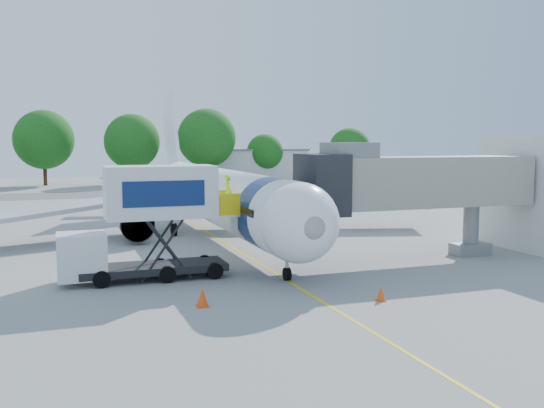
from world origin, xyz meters
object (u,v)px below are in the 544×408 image
object	(u,v)px
aircraft	(216,195)
jet_bridge	(405,183)
catering_hiloader	(147,223)
ground_tug	(293,329)

from	to	relation	value
aircraft	jet_bridge	bearing A→B (deg)	-54.30
aircraft	catering_hiloader	xyz separation A→B (m)	(-6.26, -11.12, -0.18)
aircraft	ground_tug	size ratio (longest dim) A/B	9.97
jet_bridge	catering_hiloader	bearing A→B (deg)	-179.99
jet_bridge	ground_tug	world-z (taller)	jet_bridge
jet_bridge	ground_tug	distance (m)	16.67
jet_bridge	catering_hiloader	size ratio (longest dim) A/B	1.64
aircraft	jet_bridge	size ratio (longest dim) A/B	2.71
jet_bridge	catering_hiloader	distance (m)	14.34
jet_bridge	catering_hiloader	xyz separation A→B (m)	(-14.25, -0.00, -1.58)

